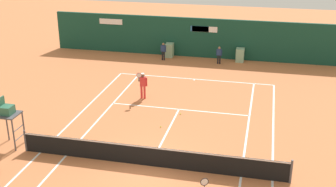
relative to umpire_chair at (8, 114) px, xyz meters
The scene contains 9 objects.
ground_plane 7.17m from the umpire_chair, ahead, with size 80.00×80.00×0.01m.
tennis_net 7.08m from the umpire_chair, ahead, with size 12.10×0.10×1.07m.
sponsor_back_wall 18.02m from the umpire_chair, 67.27° to the left, with size 25.00×1.02×3.11m.
umpire_chair is the anchor object (origin of this frame).
player_on_baseline 8.50m from the umpire_chair, 57.84° to the left, with size 0.52×0.80×1.84m.
ball_kid_right_post 15.66m from the umpire_chair, 75.73° to the left, with size 0.46×0.22×1.38m.
ball_kid_left_post 17.24m from the umpire_chair, 61.68° to the left, with size 0.45×0.19×1.34m.
tennis_ball_by_sideline 7.59m from the umpire_chair, 28.33° to the left, with size 0.07×0.07×0.07m, color #CCE033.
tennis_ball_mid_court 9.13m from the umpire_chair, 36.72° to the left, with size 0.07×0.07×0.07m, color #CCE033.
Camera 1 is at (4.57, -16.22, 10.08)m, focal length 46.86 mm.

